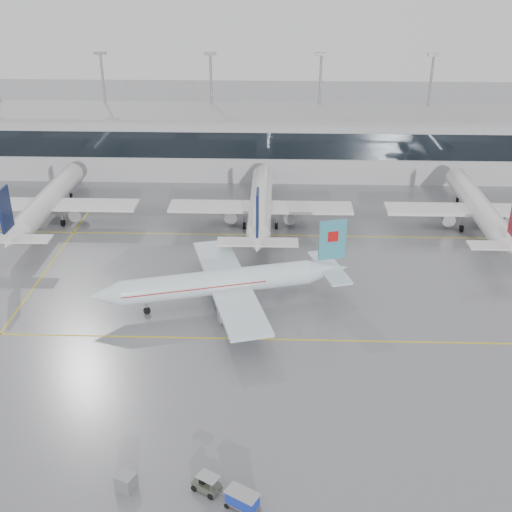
{
  "coord_description": "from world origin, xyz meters",
  "views": [
    {
      "loc": [
        2.58,
        -63.27,
        41.48
      ],
      "look_at": [
        0.0,
        12.0,
        5.0
      ],
      "focal_mm": 45.0,
      "sensor_mm": 36.0,
      "label": 1
    }
  ],
  "objects_px": {
    "air_canada_jet": "(227,282)",
    "gse_unit": "(126,482)",
    "baggage_tug": "(207,485)",
    "baggage_cart": "(242,499)"
  },
  "relations": [
    {
      "from": "baggage_tug",
      "to": "baggage_cart",
      "type": "height_order",
      "value": "baggage_cart"
    },
    {
      "from": "baggage_cart",
      "to": "gse_unit",
      "type": "bearing_deg",
      "value": -160.19
    },
    {
      "from": "baggage_tug",
      "to": "gse_unit",
      "type": "xyz_separation_m",
      "value": [
        -6.81,
        -0.02,
        0.15
      ]
    },
    {
      "from": "air_canada_jet",
      "to": "gse_unit",
      "type": "xyz_separation_m",
      "value": [
        -6.26,
        -31.36,
        -2.47
      ]
    },
    {
      "from": "baggage_tug",
      "to": "gse_unit",
      "type": "distance_m",
      "value": 6.82
    },
    {
      "from": "gse_unit",
      "to": "baggage_tug",
      "type": "bearing_deg",
      "value": 23.66
    },
    {
      "from": "air_canada_jet",
      "to": "baggage_cart",
      "type": "bearing_deg",
      "value": 80.48
    },
    {
      "from": "air_canada_jet",
      "to": "gse_unit",
      "type": "relative_size",
      "value": 22.51
    },
    {
      "from": "air_canada_jet",
      "to": "gse_unit",
      "type": "distance_m",
      "value": 32.08
    },
    {
      "from": "air_canada_jet",
      "to": "baggage_tug",
      "type": "bearing_deg",
      "value": 75.17
    }
  ]
}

